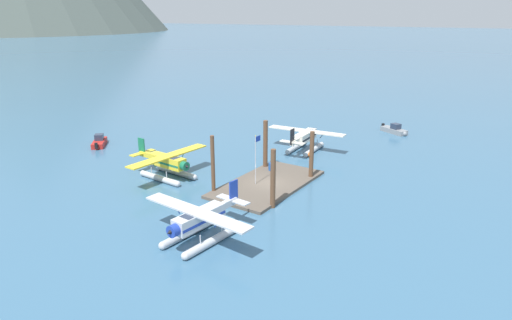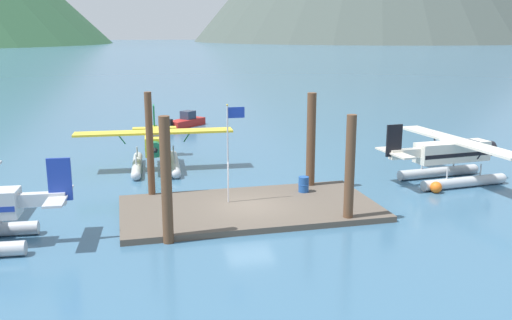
{
  "view_description": "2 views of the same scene",
  "coord_description": "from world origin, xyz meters",
  "px_view_note": "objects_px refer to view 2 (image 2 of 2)",
  "views": [
    {
      "loc": [
        -37.21,
        -23.26,
        17.21
      ],
      "look_at": [
        -0.09,
        1.36,
        2.58
      ],
      "focal_mm": 31.34,
      "sensor_mm": 36.0,
      "label": 1
    },
    {
      "loc": [
        -6.26,
        -26.73,
        9.15
      ],
      "look_at": [
        1.25,
        3.7,
        1.83
      ],
      "focal_mm": 38.74,
      "sensor_mm": 36.0,
      "label": 2
    }
  ],
  "objects_px": {
    "seaplane_cream_stbd_fwd": "(452,157)",
    "seaplane_yellow_bow_left": "(155,146)",
    "mooring_buoy": "(436,187)",
    "fuel_drum": "(304,184)",
    "flagpole": "(230,141)",
    "boat_red_open_north": "(187,121)"
  },
  "relations": [
    {
      "from": "seaplane_cream_stbd_fwd",
      "to": "seaplane_yellow_bow_left",
      "type": "relative_size",
      "value": 1.0
    },
    {
      "from": "mooring_buoy",
      "to": "seaplane_cream_stbd_fwd",
      "type": "bearing_deg",
      "value": 41.4
    },
    {
      "from": "fuel_drum",
      "to": "flagpole",
      "type": "bearing_deg",
      "value": -168.65
    },
    {
      "from": "seaplane_cream_stbd_fwd",
      "to": "seaplane_yellow_bow_left",
      "type": "bearing_deg",
      "value": 156.34
    },
    {
      "from": "seaplane_cream_stbd_fwd",
      "to": "boat_red_open_north",
      "type": "distance_m",
      "value": 28.11
    },
    {
      "from": "boat_red_open_north",
      "to": "seaplane_yellow_bow_left",
      "type": "bearing_deg",
      "value": -103.86
    },
    {
      "from": "mooring_buoy",
      "to": "seaplane_cream_stbd_fwd",
      "type": "xyz_separation_m",
      "value": [
        2.17,
        1.91,
        1.24
      ]
    },
    {
      "from": "fuel_drum",
      "to": "boat_red_open_north",
      "type": "relative_size",
      "value": 0.21
    },
    {
      "from": "boat_red_open_north",
      "to": "fuel_drum",
      "type": "bearing_deg",
      "value": -82.24
    },
    {
      "from": "flagpole",
      "to": "seaplane_yellow_bow_left",
      "type": "distance_m",
      "value": 10.18
    },
    {
      "from": "seaplane_cream_stbd_fwd",
      "to": "seaplane_yellow_bow_left",
      "type": "height_order",
      "value": "same"
    },
    {
      "from": "mooring_buoy",
      "to": "seaplane_yellow_bow_left",
      "type": "xyz_separation_m",
      "value": [
        -15.4,
        9.61,
        1.24
      ]
    },
    {
      "from": "mooring_buoy",
      "to": "boat_red_open_north",
      "type": "distance_m",
      "value": 28.88
    },
    {
      "from": "seaplane_cream_stbd_fwd",
      "to": "seaplane_yellow_bow_left",
      "type": "xyz_separation_m",
      "value": [
        -17.57,
        7.7,
        0.0
      ]
    },
    {
      "from": "seaplane_yellow_bow_left",
      "to": "seaplane_cream_stbd_fwd",
      "type": "bearing_deg",
      "value": -23.66
    },
    {
      "from": "flagpole",
      "to": "boat_red_open_north",
      "type": "bearing_deg",
      "value": 88.1
    },
    {
      "from": "seaplane_yellow_bow_left",
      "to": "boat_red_open_north",
      "type": "bearing_deg",
      "value": 76.14
    },
    {
      "from": "fuel_drum",
      "to": "seaplane_cream_stbd_fwd",
      "type": "relative_size",
      "value": 0.08
    },
    {
      "from": "seaplane_yellow_bow_left",
      "to": "mooring_buoy",
      "type": "bearing_deg",
      "value": -31.97
    },
    {
      "from": "fuel_drum",
      "to": "boat_red_open_north",
      "type": "height_order",
      "value": "boat_red_open_north"
    },
    {
      "from": "flagpole",
      "to": "fuel_drum",
      "type": "distance_m",
      "value": 5.29
    },
    {
      "from": "mooring_buoy",
      "to": "seaplane_cream_stbd_fwd",
      "type": "height_order",
      "value": "seaplane_cream_stbd_fwd"
    }
  ]
}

